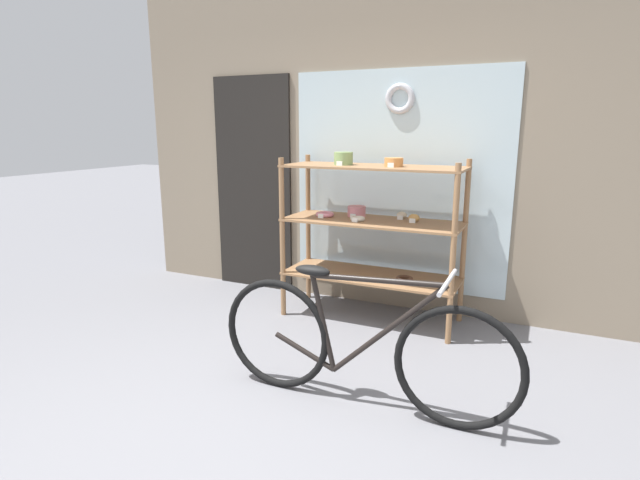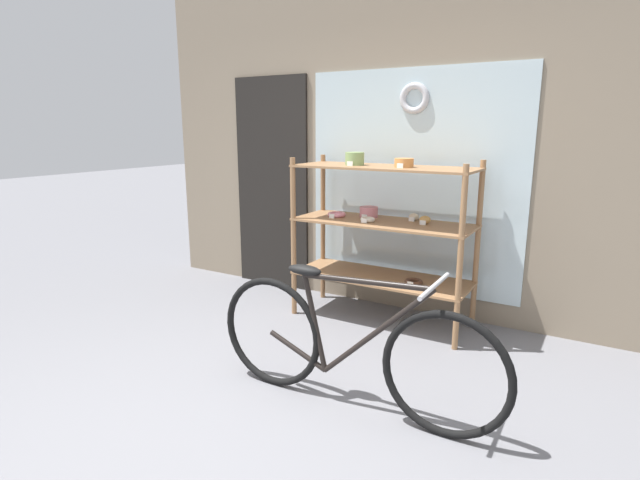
{
  "view_description": "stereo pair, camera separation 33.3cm",
  "coord_description": "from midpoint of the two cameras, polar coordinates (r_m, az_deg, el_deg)",
  "views": [
    {
      "loc": [
        1.41,
        -1.84,
        1.62
      ],
      "look_at": [
        0.05,
        1.11,
        0.88
      ],
      "focal_mm": 28.0,
      "sensor_mm": 36.0,
      "label": 1
    },
    {
      "loc": [
        1.71,
        -1.69,
        1.62
      ],
      "look_at": [
        0.05,
        1.11,
        0.88
      ],
      "focal_mm": 28.0,
      "sensor_mm": 36.0,
      "label": 2
    }
  ],
  "objects": [
    {
      "name": "ground_plane",
      "position": [
        2.86,
        -9.63,
        -21.88
      ],
      "size": [
        30.0,
        30.0,
        0.0
      ],
      "primitive_type": "plane",
      "color": "slate"
    },
    {
      "name": "storefront_facade",
      "position": [
        4.51,
        10.24,
        14.46
      ],
      "size": [
        5.0,
        0.13,
        3.63
      ],
      "color": "gray",
      "rests_on": "ground_plane"
    },
    {
      "name": "display_case",
      "position": [
        4.16,
        9.33,
        1.98
      ],
      "size": [
        1.48,
        0.55,
        1.42
      ],
      "color": "#8E6642",
      "rests_on": "ground_plane"
    },
    {
      "name": "bicycle",
      "position": [
        2.95,
        6.68,
        -12.17
      ],
      "size": [
        1.82,
        0.46,
        0.84
      ],
      "rotation": [
        0.0,
        0.0,
        0.01
      ],
      "color": "black",
      "rests_on": "ground_plane"
    }
  ]
}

